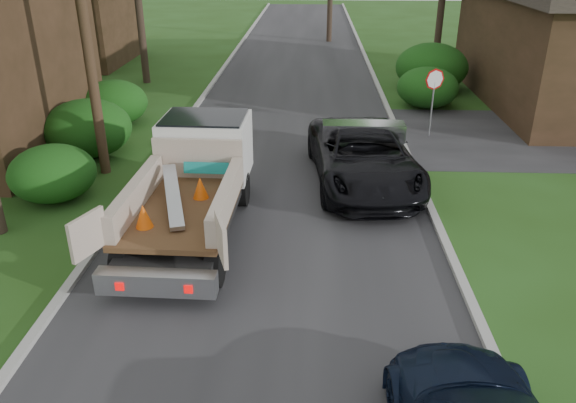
% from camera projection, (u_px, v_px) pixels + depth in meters
% --- Properties ---
extents(ground, '(120.00, 120.00, 0.00)m').
position_uv_depth(ground, '(270.00, 259.00, 12.74)').
color(ground, '#234513').
rests_on(ground, ground).
extents(road, '(8.00, 90.00, 0.02)m').
position_uv_depth(road, '(289.00, 126.00, 21.78)').
color(road, '#28282B').
rests_on(road, ground).
extents(curb_left, '(0.20, 90.00, 0.12)m').
position_uv_depth(curb_left, '(184.00, 123.00, 21.92)').
color(curb_left, '#9E9E99').
rests_on(curb_left, ground).
extents(curb_right, '(0.20, 90.00, 0.12)m').
position_uv_depth(curb_right, '(395.00, 126.00, 21.60)').
color(curb_right, '#9E9E99').
rests_on(curb_right, ground).
extents(stop_sign, '(0.71, 0.32, 2.48)m').
position_uv_depth(stop_sign, '(434.00, 88.00, 19.92)').
color(stop_sign, slate).
rests_on(stop_sign, ground).
extents(house_left_far, '(7.56, 7.56, 6.00)m').
position_uv_depth(house_left_far, '(61.00, 8.00, 31.88)').
color(house_left_far, '#322314').
rests_on(house_left_far, ground).
extents(hedge_left_a, '(2.34, 2.34, 1.53)m').
position_uv_depth(hedge_left_a, '(53.00, 173.00, 15.37)').
color(hedge_left_a, '#16400E').
rests_on(hedge_left_a, ground).
extents(hedge_left_b, '(2.86, 2.86, 1.87)m').
position_uv_depth(hedge_left_b, '(88.00, 128.00, 18.47)').
color(hedge_left_b, '#16400E').
rests_on(hedge_left_b, ground).
extents(hedge_left_c, '(2.60, 2.60, 1.70)m').
position_uv_depth(hedge_left_c, '(114.00, 103.00, 21.69)').
color(hedge_left_c, '#16400E').
rests_on(hedge_left_c, ground).
extents(hedge_right_a, '(2.60, 2.60, 1.70)m').
position_uv_depth(hedge_right_a, '(428.00, 87.00, 23.91)').
color(hedge_right_a, '#16400E').
rests_on(hedge_right_a, ground).
extents(hedge_right_b, '(3.38, 3.38, 2.21)m').
position_uv_depth(hedge_right_b, '(432.00, 67.00, 26.49)').
color(hedge_right_b, '#16400E').
rests_on(hedge_right_b, ground).
extents(flatbed_truck, '(2.96, 6.37, 2.39)m').
position_uv_depth(flatbed_truck, '(197.00, 172.00, 14.06)').
color(flatbed_truck, black).
rests_on(flatbed_truck, ground).
extents(black_pickup, '(3.38, 6.32, 1.69)m').
position_uv_depth(black_pickup, '(363.00, 156.00, 16.35)').
color(black_pickup, black).
rests_on(black_pickup, ground).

